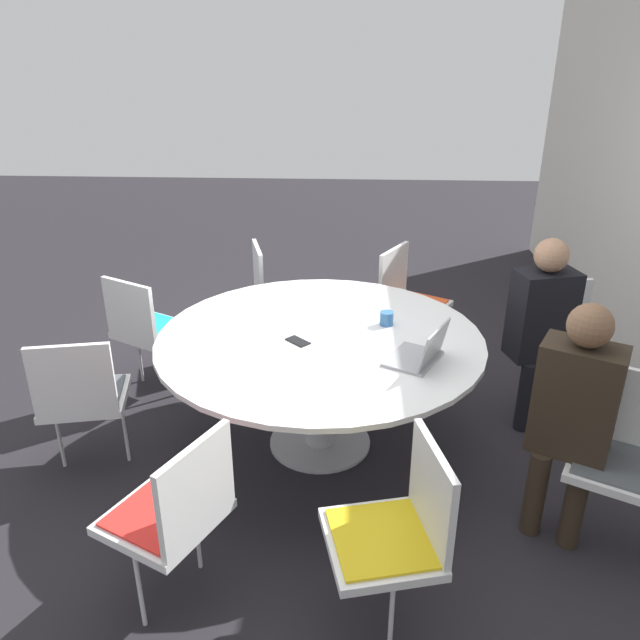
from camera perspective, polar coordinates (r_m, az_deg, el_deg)
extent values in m
plane|color=black|center=(3.88, 0.00, -11.17)|extent=(16.00, 16.00, 0.00)
cylinder|color=#B7B7BC|center=(3.87, 0.00, -11.05)|extent=(0.61, 0.61, 0.02)
cylinder|color=#B7B7BC|center=(3.68, 0.00, -6.64)|extent=(0.18, 0.18, 0.67)
cylinder|color=white|center=(3.52, 0.00, -1.71)|extent=(1.84, 1.84, 0.03)
cube|color=silver|center=(3.27, 25.72, -12.13)|extent=(0.58, 0.58, 0.04)
cube|color=#4C5156|center=(3.25, 25.81, -11.76)|extent=(0.51, 0.51, 0.01)
cube|color=silver|center=(3.32, 26.80, -7.21)|extent=(0.22, 0.38, 0.40)
cylinder|color=silver|center=(3.40, 21.94, -14.61)|extent=(0.02, 0.02, 0.42)
cube|color=silver|center=(4.24, 21.89, -2.93)|extent=(0.52, 0.53, 0.04)
cube|color=#4C5156|center=(4.22, 21.94, -2.62)|extent=(0.46, 0.47, 0.01)
cube|color=silver|center=(4.29, 20.98, 0.83)|extent=(0.14, 0.41, 0.40)
cylinder|color=silver|center=(4.43, 23.40, -5.32)|extent=(0.02, 0.02, 0.42)
cylinder|color=silver|center=(4.25, 19.36, -5.96)|extent=(0.02, 0.02, 0.42)
cube|color=silver|center=(4.69, 8.73, 1.21)|extent=(0.59, 0.58, 0.04)
cube|color=#E04C1E|center=(4.68, 8.75, 1.51)|extent=(0.52, 0.51, 0.01)
cube|color=silver|center=(4.68, 6.73, 4.21)|extent=(0.38, 0.23, 0.40)
cylinder|color=silver|center=(4.93, 9.44, -0.56)|extent=(0.02, 0.02, 0.42)
cylinder|color=silver|center=(4.63, 7.61, -2.13)|extent=(0.02, 0.02, 0.42)
cube|color=silver|center=(4.81, -3.26, 2.06)|extent=(0.53, 0.52, 0.04)
cube|color=gold|center=(4.80, -3.27, 2.35)|extent=(0.47, 0.46, 0.01)
cube|color=silver|center=(4.71, -5.67, 4.36)|extent=(0.41, 0.14, 0.40)
cylinder|color=silver|center=(5.06, -3.52, 0.41)|extent=(0.02, 0.02, 0.42)
cylinder|color=silver|center=(4.74, -2.85, -1.31)|extent=(0.02, 0.02, 0.42)
cube|color=silver|center=(4.39, -14.86, -0.99)|extent=(0.58, 0.59, 0.04)
cube|color=teal|center=(4.38, -14.90, -0.68)|extent=(0.51, 0.52, 0.01)
cube|color=silver|center=(4.18, -17.04, 0.78)|extent=(0.22, 0.38, 0.40)
cylinder|color=silver|center=(4.61, -16.16, -3.08)|extent=(0.02, 0.02, 0.42)
cylinder|color=silver|center=(4.37, -12.86, -4.24)|extent=(0.02, 0.02, 0.42)
cube|color=silver|center=(3.71, -20.61, -6.69)|extent=(0.50, 0.52, 0.04)
cube|color=#4C5156|center=(3.69, -20.67, -6.34)|extent=(0.44, 0.45, 0.01)
cube|color=silver|center=(3.44, -21.72, -5.17)|extent=(0.11, 0.42, 0.40)
cylinder|color=silver|center=(3.87, -22.76, -9.71)|extent=(0.02, 0.02, 0.42)
cylinder|color=silver|center=(3.79, -17.41, -9.57)|extent=(0.02, 0.02, 0.42)
cube|color=silver|center=(2.79, -14.05, -17.03)|extent=(0.58, 0.57, 0.04)
cube|color=red|center=(2.77, -14.10, -16.62)|extent=(0.51, 0.50, 0.01)
cube|color=silver|center=(2.54, -11.21, -14.94)|extent=(0.39, 0.21, 0.40)
cylinder|color=silver|center=(2.86, -16.18, -22.43)|extent=(0.02, 0.02, 0.42)
cylinder|color=silver|center=(3.03, -11.18, -18.48)|extent=(0.02, 0.02, 0.42)
cube|color=silver|center=(2.61, 5.57, -19.61)|extent=(0.53, 0.51, 0.04)
cube|color=gold|center=(2.59, 5.59, -19.20)|extent=(0.46, 0.45, 0.01)
cube|color=silver|center=(2.52, 10.20, -15.23)|extent=(0.41, 0.13, 0.40)
cylinder|color=silver|center=(2.66, 6.51, -25.81)|extent=(0.02, 0.02, 0.42)
cylinder|color=silver|center=(2.90, 4.35, -20.49)|extent=(0.02, 0.02, 0.42)
cylinder|color=#2D2319|center=(3.31, 22.21, -15.45)|extent=(0.10, 0.10, 0.46)
cylinder|color=#2D2319|center=(3.32, 19.08, -14.71)|extent=(0.10, 0.10, 0.46)
cube|color=#2D2319|center=(3.12, 22.35, -6.75)|extent=(0.36, 0.42, 0.55)
sphere|color=brown|center=(2.96, 23.48, -0.48)|extent=(0.20, 0.20, 0.20)
cylinder|color=black|center=(4.18, 20.43, -6.32)|extent=(0.10, 0.10, 0.46)
cylinder|color=black|center=(4.09, 18.27, -6.67)|extent=(0.10, 0.10, 0.46)
cube|color=black|center=(3.99, 19.64, 0.47)|extent=(0.30, 0.40, 0.55)
sphere|color=#A87A5B|center=(3.87, 20.41, 5.57)|extent=(0.20, 0.20, 0.20)
cube|color=#99999E|center=(3.29, 8.49, -3.51)|extent=(0.38, 0.35, 0.02)
cube|color=#99999E|center=(3.20, 10.41, -2.24)|extent=(0.29, 0.19, 0.20)
cube|color=black|center=(3.21, 10.31, -2.22)|extent=(0.26, 0.16, 0.17)
cylinder|color=#33669E|center=(3.66, 6.11, 0.15)|extent=(0.08, 0.08, 0.08)
cube|color=black|center=(3.45, -2.03, -1.96)|extent=(0.15, 0.15, 0.01)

